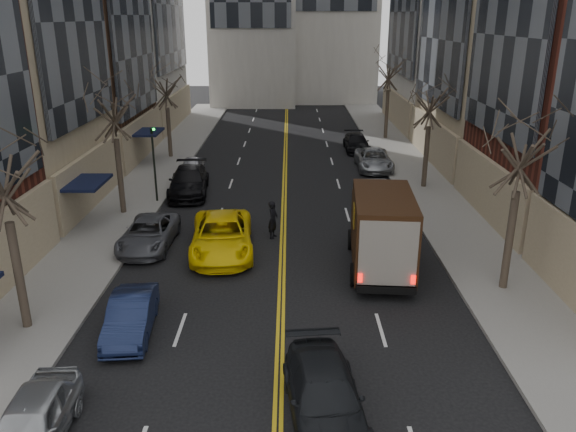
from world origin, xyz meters
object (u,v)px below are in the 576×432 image
observer_sedan (325,396)px  pedestrian (273,220)px  ups_truck (381,231)px  taxi (222,236)px

observer_sedan → pedestrian: 13.29m
ups_truck → pedestrian: (-4.69, 3.59, -0.81)m
pedestrian → ups_truck: bearing=-110.1°
ups_truck → pedestrian: bearing=146.9°
taxi → ups_truck: bearing=-19.2°
observer_sedan → pedestrian: pedestrian is taller
ups_truck → observer_sedan: (-2.94, -9.59, -1.05)m
taxi → observer_sedan: bearing=-75.6°
ups_truck → taxi: (-6.98, 1.74, -0.92)m
observer_sedan → taxi: (-4.03, 11.32, 0.12)m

